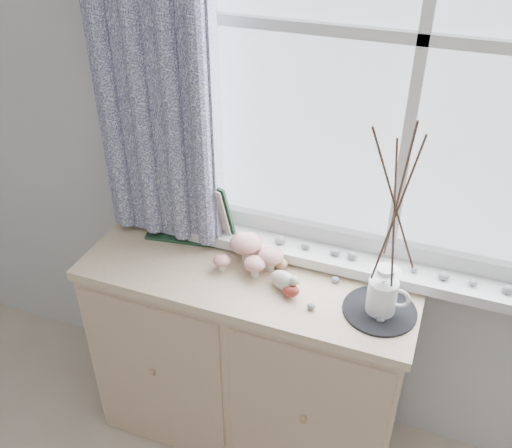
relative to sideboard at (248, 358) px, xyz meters
name	(u,v)px	position (x,y,z in m)	size (l,w,h in m)	color
sideboard	(248,358)	(0.00, 0.00, 0.00)	(1.20, 0.45, 0.85)	beige
botanical_book	(185,212)	(-0.28, 0.10, 0.56)	(0.39, 0.13, 0.27)	#1E3E27
toadstool_cluster	(252,252)	(0.00, 0.05, 0.49)	(0.24, 0.17, 0.11)	white
wooden_eggs	(285,277)	(0.14, 0.00, 0.45)	(0.13, 0.17, 0.06)	tan
songbird_figurine	(284,280)	(0.14, -0.03, 0.46)	(0.14, 0.06, 0.07)	silver
crocheted_doily	(380,310)	(0.47, -0.03, 0.43)	(0.24, 0.24, 0.01)	black
twig_pitcher	(397,203)	(0.47, -0.03, 0.84)	(0.26, 0.26, 0.72)	white
sideboard_pebbles	(332,292)	(0.30, 0.00, 0.43)	(0.33, 0.23, 0.02)	#9C9C9F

